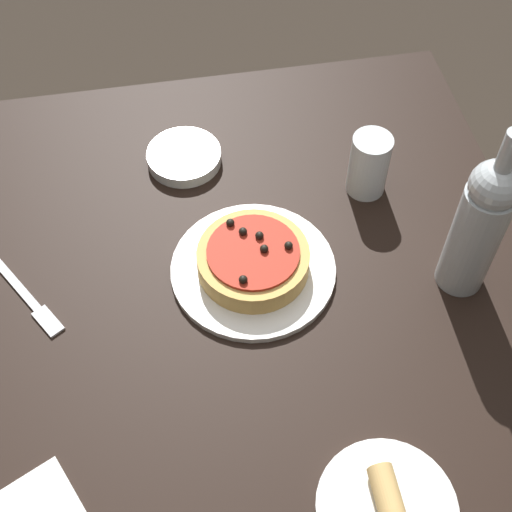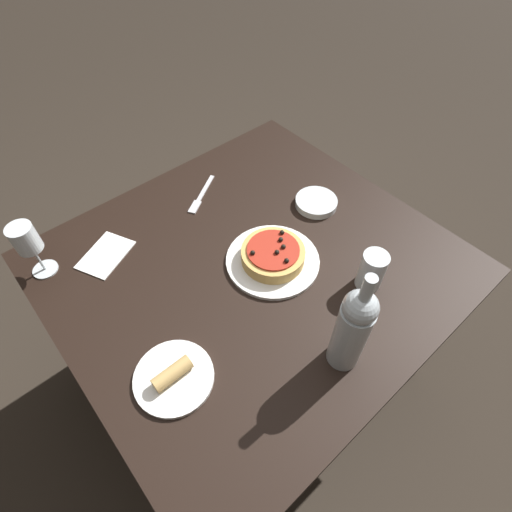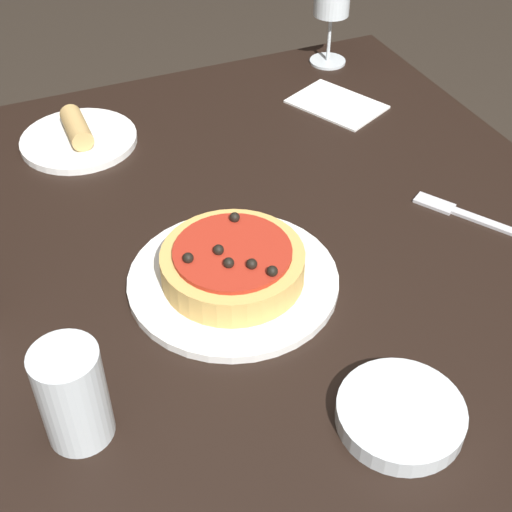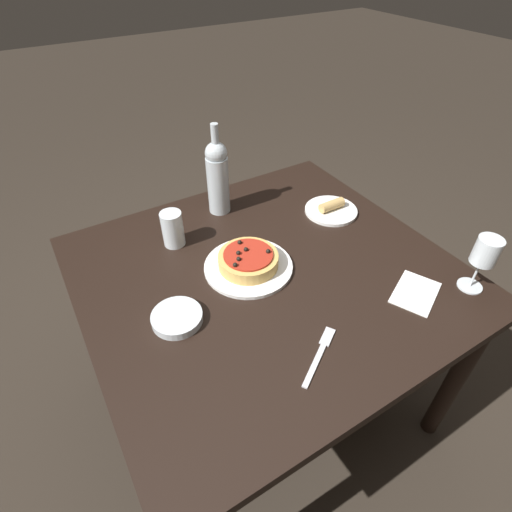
# 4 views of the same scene
# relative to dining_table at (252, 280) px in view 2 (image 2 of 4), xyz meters

# --- Properties ---
(ground_plane) EXTENTS (14.00, 14.00, 0.00)m
(ground_plane) POSITION_rel_dining_table_xyz_m (0.00, 0.00, -0.64)
(ground_plane) COLOR #2D261E
(dining_table) EXTENTS (1.11, 1.04, 0.73)m
(dining_table) POSITION_rel_dining_table_xyz_m (0.00, 0.00, 0.00)
(dining_table) COLOR black
(dining_table) RESTS_ON ground_plane
(dinner_plate) EXTENTS (0.28, 0.28, 0.01)m
(dinner_plate) POSITION_rel_dining_table_xyz_m (-0.05, 0.04, 0.10)
(dinner_plate) COLOR white
(dinner_plate) RESTS_ON dining_table
(pizza) EXTENTS (0.19, 0.19, 0.06)m
(pizza) POSITION_rel_dining_table_xyz_m (-0.05, 0.04, 0.12)
(pizza) COLOR tan
(pizza) RESTS_ON dinner_plate
(wine_glass) EXTENTS (0.07, 0.07, 0.18)m
(wine_glass) POSITION_rel_dining_table_xyz_m (0.48, -0.37, 0.22)
(wine_glass) COLOR silver
(wine_glass) RESTS_ON dining_table
(wine_bottle) EXTENTS (0.08, 0.08, 0.33)m
(wine_bottle) POSITION_rel_dining_table_xyz_m (0.03, 0.38, 0.23)
(wine_bottle) COLOR #B2BCC1
(wine_bottle) RESTS_ON dining_table
(water_cup) EXTENTS (0.07, 0.07, 0.12)m
(water_cup) POSITION_rel_dining_table_xyz_m (-0.20, 0.27, 0.15)
(water_cup) COLOR silver
(water_cup) RESTS_ON dining_table
(side_bowl) EXTENTS (0.14, 0.14, 0.02)m
(side_bowl) POSITION_rel_dining_table_xyz_m (-0.32, -0.04, 0.10)
(side_bowl) COLOR silver
(side_bowl) RESTS_ON dining_table
(fork) EXTENTS (0.18, 0.12, 0.00)m
(fork) POSITION_rel_dining_table_xyz_m (-0.05, -0.33, 0.09)
(fork) COLOR silver
(fork) RESTS_ON dining_table
(side_plate) EXTENTS (0.19, 0.19, 0.05)m
(side_plate) POSITION_rel_dining_table_xyz_m (0.37, 0.15, 0.10)
(side_plate) COLOR white
(side_plate) RESTS_ON dining_table
(paper_napkin) EXTENTS (0.19, 0.17, 0.00)m
(paper_napkin) POSITION_rel_dining_table_xyz_m (0.32, -0.31, 0.09)
(paper_napkin) COLOR white
(paper_napkin) RESTS_ON dining_table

